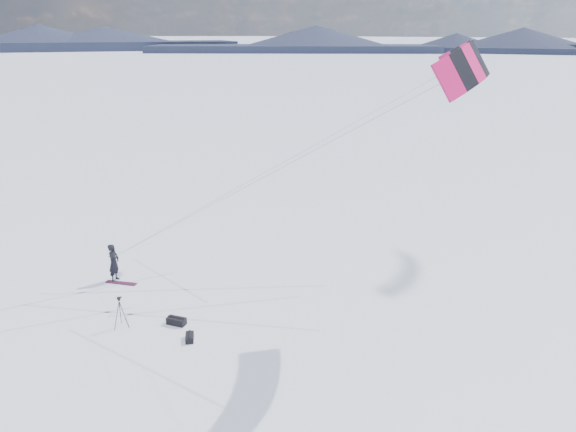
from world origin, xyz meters
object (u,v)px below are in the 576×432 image
Objects in this scene: snowboard at (121,283)px; tripod at (120,308)px; snowkiter at (116,280)px; gear_bag_a at (176,321)px; gear_bag_b at (190,337)px.

tripod is (3.27, -3.03, 0.88)m from snowboard.
tripod is at bearing -149.85° from snowkiter.
snowkiter reaches higher than gear_bag_a.
snowkiter is at bearing -147.92° from gear_bag_b.
gear_bag_b reaches higher than snowboard.
gear_bag_a is at bearing -127.59° from snowkiter.
tripod is at bearing -116.45° from gear_bag_b.
snowboard is 4.54m from tripod.
gear_bag_b is at bearing -7.40° from tripod.
gear_bag_a is (1.83, 1.37, -0.74)m from tripod.
gear_bag_a is at bearing 17.45° from tripod.
gear_bag_b is (6.43, -2.37, 0.11)m from snowboard.
gear_bag_a is at bearing -35.17° from snowboard.
snowkiter is 1.21× the size of snowboard.
snowboard is at bearing -121.41° from snowkiter.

